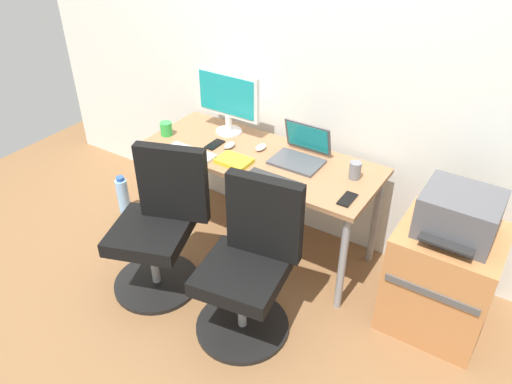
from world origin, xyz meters
TOP-DOWN VIEW (x-y plane):
  - ground_plane at (0.00, 0.00)m, footprint 5.28×5.28m
  - back_wall at (0.00, 0.38)m, footprint 4.40×0.04m
  - desk at (0.00, 0.00)m, footprint 1.54×0.61m
  - office_chair_left at (-0.31, -0.65)m, footprint 0.56×0.56m
  - office_chair_right at (0.34, -0.65)m, footprint 0.54×0.54m
  - side_cabinet at (1.23, -0.05)m, footprint 0.54×0.52m
  - printer at (1.23, -0.05)m, footprint 0.38×0.40m
  - water_bottle_on_floor at (-1.09, -0.24)m, footprint 0.09×0.09m
  - desktop_monitor at (-0.36, 0.16)m, footprint 0.48×0.18m
  - open_laptop at (0.24, 0.10)m, footprint 0.31×0.28m
  - keyboard_by_monitor at (-0.39, -0.22)m, footprint 0.34×0.12m
  - keyboard_by_laptop at (0.23, -0.22)m, footprint 0.34×0.12m
  - mouse_by_monitor at (-0.23, -0.02)m, footprint 0.06×0.10m
  - mouse_by_laptop at (-0.04, 0.07)m, footprint 0.06×0.10m
  - coffee_mug at (-0.69, -0.10)m, footprint 0.08×0.08m
  - pen_cup at (0.61, 0.07)m, footprint 0.07×0.07m
  - phone_near_laptop at (0.67, -0.16)m, footprint 0.07×0.14m
  - phone_near_monitor at (-0.33, -0.04)m, footprint 0.07×0.14m
  - notebook at (-0.09, -0.16)m, footprint 0.21×0.15m

SIDE VIEW (x-z plane):
  - ground_plane at x=0.00m, z-range 0.00..0.00m
  - water_bottle_on_floor at x=-1.09m, z-range -0.01..0.30m
  - side_cabinet at x=1.23m, z-range 0.00..0.65m
  - office_chair_left at x=-0.31m, z-range -0.05..0.89m
  - office_chair_right at x=0.34m, z-range -0.05..0.89m
  - desk at x=0.00m, z-range 0.28..1.00m
  - phone_near_laptop at x=0.67m, z-range 0.71..0.72m
  - phone_near_monitor at x=-0.33m, z-range 0.71..0.72m
  - keyboard_by_monitor at x=-0.39m, z-range 0.71..0.73m
  - keyboard_by_laptop at x=0.23m, z-range 0.71..0.73m
  - notebook at x=-0.09m, z-range 0.71..0.74m
  - mouse_by_monitor at x=-0.23m, z-range 0.71..0.74m
  - mouse_by_laptop at x=-0.04m, z-range 0.71..0.74m
  - coffee_mug at x=-0.69m, z-range 0.71..0.80m
  - pen_cup at x=0.61m, z-range 0.71..0.82m
  - open_laptop at x=0.24m, z-range 0.66..0.88m
  - printer at x=1.23m, z-range 0.65..0.89m
  - desktop_monitor at x=-0.36m, z-range 0.75..1.18m
  - back_wall at x=0.00m, z-range 0.00..2.60m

